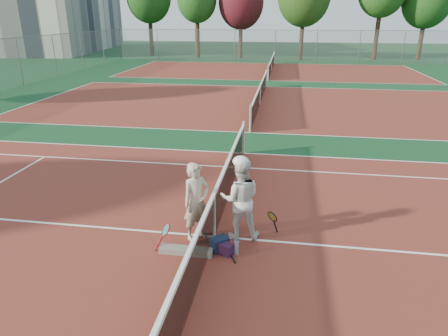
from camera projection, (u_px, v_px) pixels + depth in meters
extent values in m
plane|color=#0F381C|center=(214.00, 237.00, 8.38)|extent=(130.00, 130.00, 0.00)
cube|color=maroon|center=(214.00, 237.00, 8.37)|extent=(23.77, 10.97, 0.01)
cube|color=maroon|center=(260.00, 104.00, 20.83)|extent=(23.77, 10.97, 0.01)
cube|color=maroon|center=(271.00, 71.00, 33.28)|extent=(23.77, 10.97, 0.01)
imported|color=#B5A58D|center=(196.00, 202.00, 8.06)|extent=(0.70, 0.71, 1.65)
imported|color=silver|center=(240.00, 199.00, 8.10)|extent=(0.92, 0.76, 1.72)
cube|color=black|center=(219.00, 244.00, 7.86)|extent=(0.42, 0.41, 0.27)
cube|color=#29102C|center=(226.00, 249.00, 7.73)|extent=(0.35, 0.31, 0.23)
cube|color=slate|center=(186.00, 251.00, 7.78)|extent=(1.04, 0.25, 0.11)
cylinder|color=silver|center=(237.00, 248.00, 7.71)|extent=(0.09, 0.09, 0.30)
cylinder|color=#382314|center=(151.00, 33.00, 44.48)|extent=(0.44, 0.44, 4.97)
cylinder|color=#382314|center=(198.00, 35.00, 42.81)|extent=(0.44, 0.44, 4.72)
cylinder|color=#382314|center=(241.00, 36.00, 42.90)|extent=(0.44, 0.44, 4.45)
ellipsoid|color=#480F18|center=(241.00, 3.00, 41.71)|extent=(4.72, 4.72, 5.43)
cylinder|color=#382314|center=(302.00, 35.00, 40.85)|extent=(0.44, 0.44, 4.94)
cylinder|color=#382314|center=(377.00, 32.00, 40.49)|extent=(0.44, 0.44, 5.41)
cylinder|color=#382314|center=(421.00, 36.00, 40.66)|extent=(0.44, 0.44, 4.62)
ellipsoid|color=#174413|center=(428.00, 0.00, 39.42)|extent=(4.82, 4.82, 5.55)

